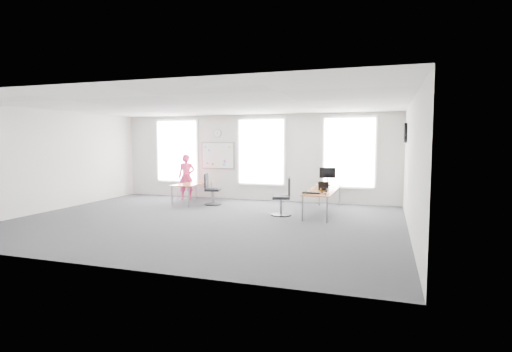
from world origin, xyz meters
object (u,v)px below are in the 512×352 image
(chair_left, at_px, (211,191))
(chair_right, at_px, (283,199))
(desk_left, at_px, (193,185))
(headphones, at_px, (323,190))
(desk_right, at_px, (323,191))
(keyboard, at_px, (311,193))
(person, at_px, (187,177))
(monitor, at_px, (327,175))

(chair_left, bearing_deg, chair_right, -124.35)
(desk_left, relative_size, chair_left, 1.77)
(headphones, bearing_deg, desk_right, 94.52)
(chair_right, bearing_deg, keyboard, 57.29)
(person, relative_size, keyboard, 3.35)
(keyboard, distance_m, headphones, 0.52)
(keyboard, bearing_deg, chair_right, 163.92)
(desk_right, height_order, person, person)
(chair_left, height_order, headphones, chair_left)
(desk_right, bearing_deg, headphones, -80.33)
(person, bearing_deg, desk_right, -36.34)
(chair_right, distance_m, chair_left, 2.92)
(person, xyz_separation_m, headphones, (5.15, -1.81, -0.06))
(person, relative_size, headphones, 8.03)
(keyboard, bearing_deg, chair_left, 161.09)
(desk_left, height_order, monitor, monitor)
(chair_right, height_order, person, person)
(headphones, relative_size, monitor, 0.36)
(chair_right, xyz_separation_m, person, (-4.07, 1.99, 0.34))
(chair_left, distance_m, headphones, 3.91)
(chair_left, relative_size, person, 0.64)
(headphones, bearing_deg, keyboard, -123.33)
(chair_left, bearing_deg, headphones, -115.87)
(chair_right, height_order, monitor, monitor)
(desk_right, distance_m, chair_left, 3.72)
(headphones, bearing_deg, chair_right, -175.46)
(desk_left, xyz_separation_m, keyboard, (4.31, -1.59, 0.09))
(person, height_order, headphones, person)
(person, xyz_separation_m, keyboard, (4.90, -2.27, -0.11))
(chair_left, height_order, keyboard, chair_left)
(monitor, bearing_deg, chair_left, -172.24)
(desk_left, relative_size, headphones, 9.10)
(chair_right, relative_size, monitor, 1.91)
(chair_right, bearing_deg, person, -130.43)
(desk_left, bearing_deg, desk_right, -7.62)
(desk_right, bearing_deg, chair_right, -143.99)
(desk_left, bearing_deg, chair_right, -20.69)
(desk_right, distance_m, keyboard, 1.01)
(desk_left, bearing_deg, keyboard, -20.24)
(desk_left, bearing_deg, monitor, 7.70)
(headphones, bearing_deg, chair_left, 161.31)
(desk_right, distance_m, person, 5.22)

